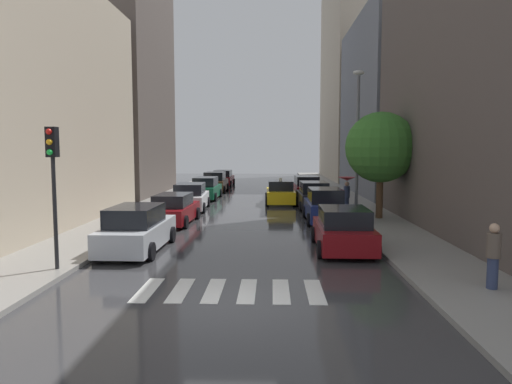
{
  "coord_description": "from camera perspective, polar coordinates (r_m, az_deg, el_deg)",
  "views": [
    {
      "loc": [
        1.09,
        -10.91,
        3.81
      ],
      "look_at": [
        0.14,
        17.54,
        1.16
      ],
      "focal_mm": 32.92,
      "sensor_mm": 36.0,
      "label": 1
    }
  ],
  "objects": [
    {
      "name": "parked_car_right_nearest",
      "position": [
        17.86,
        10.57,
        -4.6
      ],
      "size": [
        2.19,
        4.31,
        1.62
      ],
      "rotation": [
        0.0,
        0.0,
        1.56
      ],
      "color": "maroon",
      "rests_on": "ground"
    },
    {
      "name": "taxi_midroad",
      "position": [
        32.25,
        2.98,
        -0.1
      ],
      "size": [
        2.13,
        4.41,
        1.81
      ],
      "rotation": [
        0.0,
        0.0,
        1.59
      ],
      "color": "yellow",
      "rests_on": "ground"
    },
    {
      "name": "parked_car_left_fifth",
      "position": [
        41.39,
        -4.99,
        1.16
      ],
      "size": [
        2.12,
        4.41,
        1.76
      ],
      "rotation": [
        0.0,
        0.0,
        1.56
      ],
      "color": "brown",
      "rests_on": "ground"
    },
    {
      "name": "traffic_light_left_corner",
      "position": [
        15.28,
        -23.46,
        2.91
      ],
      "size": [
        0.3,
        0.42,
        4.3
      ],
      "color": "black",
      "rests_on": "sidewalk_left"
    },
    {
      "name": "parked_car_left_sixth",
      "position": [
        47.83,
        -4.01,
        1.65
      ],
      "size": [
        2.11,
        4.74,
        1.61
      ],
      "rotation": [
        0.0,
        0.0,
        1.55
      ],
      "color": "maroon",
      "rests_on": "ground"
    },
    {
      "name": "crosswalk_stripes",
      "position": [
        12.88,
        -3.09,
        -11.88
      ],
      "size": [
        4.95,
        2.2,
        0.01
      ],
      "color": "silver",
      "rests_on": "ground"
    },
    {
      "name": "parked_car_left_nearest",
      "position": [
        18.03,
        -14.26,
        -4.47
      ],
      "size": [
        2.1,
        4.81,
        1.71
      ],
      "rotation": [
        0.0,
        0.0,
        1.56
      ],
      "color": "#B2B7BF",
      "rests_on": "ground"
    },
    {
      "name": "pedestrian_near_tree",
      "position": [
        27.37,
        10.98,
        0.67
      ],
      "size": [
        1.03,
        1.03,
        2.03
      ],
      "rotation": [
        0.0,
        0.0,
        2.19
      ],
      "color": "navy",
      "rests_on": "sidewalk_right"
    },
    {
      "name": "parked_car_right_third",
      "position": [
        29.68,
        6.98,
        -0.52
      ],
      "size": [
        2.17,
        4.45,
        1.73
      ],
      "rotation": [
        0.0,
        0.0,
        1.61
      ],
      "color": "black",
      "rests_on": "ground"
    },
    {
      "name": "ground_plane",
      "position": [
        35.14,
        0.12,
        -0.93
      ],
      "size": [
        28.0,
        72.0,
        0.04
      ],
      "primitive_type": "cube",
      "color": "#343437"
    },
    {
      "name": "building_right_mid",
      "position": [
        41.03,
        16.12,
        9.89
      ],
      "size": [
        6.0,
        16.33,
        14.44
      ],
      "primitive_type": "cube",
      "color": "slate",
      "rests_on": "ground"
    },
    {
      "name": "parked_car_left_second",
      "position": [
        24.11,
        -9.93,
        -2.11
      ],
      "size": [
        2.1,
        4.63,
        1.53
      ],
      "rotation": [
        0.0,
        0.0,
        1.54
      ],
      "color": "maroon",
      "rests_on": "ground"
    },
    {
      "name": "lamp_post_right",
      "position": [
        25.1,
        12.23,
        6.83
      ],
      "size": [
        0.6,
        0.28,
        7.66
      ],
      "color": "#595B60",
      "rests_on": "sidewalk_right"
    },
    {
      "name": "building_right_far",
      "position": [
        59.98,
        11.74,
        13.69
      ],
      "size": [
        6.0,
        19.13,
        25.3
      ],
      "primitive_type": "cube",
      "color": "#B2A38C",
      "rests_on": "ground"
    },
    {
      "name": "parked_car_left_third",
      "position": [
        29.34,
        -7.97,
        -0.66
      ],
      "size": [
        2.26,
        4.72,
        1.66
      ],
      "rotation": [
        0.0,
        0.0,
        1.61
      ],
      "color": "silver",
      "rests_on": "ground"
    },
    {
      "name": "sidewalk_right",
      "position": [
        35.53,
        10.66,
        -0.8
      ],
      "size": [
        3.0,
        72.0,
        0.15
      ],
      "primitive_type": "cube",
      "color": "gray",
      "rests_on": "ground"
    },
    {
      "name": "street_tree_right",
      "position": [
        25.39,
        14.91,
        5.24
      ],
      "size": [
        3.69,
        3.69,
        5.56
      ],
      "color": "#513823",
      "rests_on": "sidewalk_right"
    },
    {
      "name": "parked_car_right_second",
      "position": [
        24.51,
        8.35,
        -1.74
      ],
      "size": [
        2.08,
        4.35,
        1.77
      ],
      "rotation": [
        0.0,
        0.0,
        1.58
      ],
      "color": "navy",
      "rests_on": "ground"
    },
    {
      "name": "parked_car_left_fourth",
      "position": [
        35.45,
        -6.09,
        0.39
      ],
      "size": [
        2.07,
        4.67,
        1.67
      ],
      "rotation": [
        0.0,
        0.0,
        1.55
      ],
      "color": "#0C4C2D",
      "rests_on": "ground"
    },
    {
      "name": "pedestrian_by_kerb",
      "position": [
        13.78,
        26.88,
        -6.79
      ],
      "size": [
        0.36,
        0.36,
        1.73
      ],
      "rotation": [
        0.0,
        0.0,
        5.7
      ],
      "color": "navy",
      "rests_on": "sidewalk_right"
    },
    {
      "name": "sidewalk_left",
      "position": [
        35.92,
        -10.3,
        -0.73
      ],
      "size": [
        3.0,
        72.0,
        0.15
      ],
      "primitive_type": "cube",
      "color": "gray",
      "rests_on": "ground"
    },
    {
      "name": "parked_car_right_fourth",
      "position": [
        35.85,
        6.1,
        0.48
      ],
      "size": [
        2.25,
        4.65,
        1.73
      ],
      "rotation": [
        0.0,
        0.0,
        1.62
      ],
      "color": "maroon",
      "rests_on": "ground"
    },
    {
      "name": "building_right_near",
      "position": [
        23.92,
        28.05,
        19.54
      ],
      "size": [
        6.0,
        19.42,
        19.86
      ],
      "primitive_type": "cube",
      "color": "#564C47",
      "rests_on": "ground"
    },
    {
      "name": "building_left_mid",
      "position": [
        40.93,
        -16.1,
        17.72
      ],
      "size": [
        6.0,
        12.33,
        25.48
      ],
      "primitive_type": "cube",
      "color": "#564C47",
      "rests_on": "ground"
    }
  ]
}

